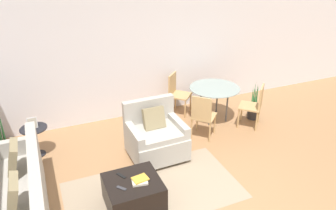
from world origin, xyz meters
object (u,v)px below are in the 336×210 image
(book_stack, at_px, (140,180))
(potted_plant, at_px, (1,149))
(picture_frame, at_px, (32,123))
(armchair, at_px, (156,137))
(tv_remote_secondary, at_px, (121,188))
(dining_chair_near_right, at_px, (255,103))
(ottoman, at_px, (133,193))
(side_table, at_px, (35,136))
(dining_chair_near_left, at_px, (203,114))
(dining_table, at_px, (214,91))
(couch, at_px, (16,202))
(potted_plant_small, at_px, (254,108))
(dining_chair_far_left, at_px, (177,91))
(tv_remote_primary, at_px, (121,175))

(book_stack, relative_size, potted_plant, 0.18)
(picture_frame, bearing_deg, book_stack, -57.31)
(armchair, distance_m, picture_frame, 2.11)
(armchair, relative_size, book_stack, 3.96)
(tv_remote_secondary, bearing_deg, dining_chair_near_right, 23.46)
(armchair, height_order, picture_frame, armchair)
(ottoman, relative_size, side_table, 1.38)
(armchair, height_order, dining_chair_near_left, armchair)
(side_table, xyz_separation_m, dining_chair_near_left, (2.95, -0.63, 0.13))
(armchair, bearing_deg, dining_table, 26.34)
(armchair, distance_m, tv_remote_secondary, 1.48)
(potted_plant, bearing_deg, armchair, -17.00)
(picture_frame, xyz_separation_m, dining_chair_near_left, (2.95, -0.63, -0.12))
(couch, distance_m, picture_frame, 1.63)
(couch, height_order, ottoman, couch)
(ottoman, distance_m, dining_chair_near_right, 3.24)
(dining_table, bearing_deg, armchair, -153.66)
(tv_remote_secondary, bearing_deg, potted_plant_small, 26.22)
(ottoman, relative_size, dining_chair_near_left, 0.84)
(dining_chair_far_left, bearing_deg, dining_chair_near_left, -90.00)
(dining_table, bearing_deg, potted_plant_small, -19.96)
(dining_table, bearing_deg, ottoman, -141.65)
(ottoman, xyz_separation_m, tv_remote_secondary, (-0.18, -0.08, 0.21))
(ottoman, xyz_separation_m, potted_plant_small, (3.19, 1.57, -0.01))
(armchair, relative_size, dining_chair_near_left, 1.09)
(dining_chair_far_left, bearing_deg, couch, -147.01)
(picture_frame, bearing_deg, dining_chair_near_left, -12.12)
(dining_chair_near_left, xyz_separation_m, dining_chair_near_right, (1.19, 0.00, 0.00))
(side_table, bearing_deg, potted_plant, -170.92)
(book_stack, xyz_separation_m, tv_remote_primary, (-0.20, 0.23, -0.02))
(potted_plant, height_order, dining_chair_far_left, potted_plant)
(book_stack, height_order, picture_frame, picture_frame)
(tv_remote_secondary, relative_size, dining_table, 0.13)
(armchair, height_order, book_stack, armchair)
(tv_remote_primary, bearing_deg, ottoman, -57.58)
(tv_remote_primary, height_order, picture_frame, picture_frame)
(tv_remote_secondary, height_order, side_table, side_table)
(dining_chair_near_right, bearing_deg, book_stack, -155.15)
(couch, relative_size, armchair, 2.12)
(potted_plant_small, bearing_deg, tv_remote_primary, -157.01)
(ottoman, xyz_separation_m, dining_chair_far_left, (1.77, 2.46, 0.27))
(couch, relative_size, potted_plant, 1.54)
(picture_frame, relative_size, dining_chair_near_right, 0.22)
(armchair, xyz_separation_m, dining_chair_near_right, (2.21, 0.21, 0.14))
(couch, height_order, dining_chair_near_left, couch)
(picture_frame, xyz_separation_m, dining_chair_far_left, (2.95, 0.55, -0.12))
(dining_chair_near_right, bearing_deg, ottoman, -156.62)
(potted_plant, xyz_separation_m, side_table, (0.55, 0.09, 0.07))
(potted_plant, bearing_deg, tv_remote_primary, -45.69)
(potted_plant, distance_m, picture_frame, 0.65)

